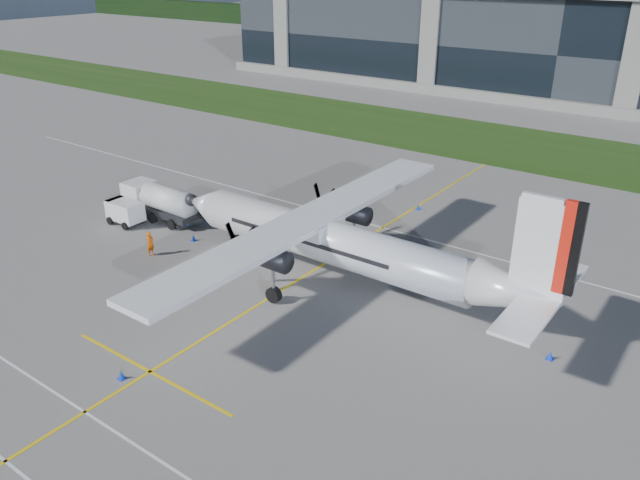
{
  "coord_description": "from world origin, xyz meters",
  "views": [
    {
      "loc": [
        26.37,
        -22.68,
        20.06
      ],
      "look_at": [
        3.97,
        8.01,
        2.82
      ],
      "focal_mm": 35.0,
      "sensor_mm": 36.0,
      "label": 1
    }
  ],
  "objects_px": {
    "safety_cone_fwd": "(186,222)",
    "safety_cone_portwing": "(121,375)",
    "ground_crew_person": "(150,242)",
    "baggage_tug": "(125,213)",
    "safety_cone_nose_port": "(193,238)",
    "turboprop_aircraft": "(344,222)",
    "fuel_tanker_truck": "(156,201)",
    "safety_cone_stbdwing": "(418,207)",
    "safety_cone_tail": "(550,355)"
  },
  "relations": [
    {
      "from": "safety_cone_fwd",
      "to": "safety_cone_nose_port",
      "type": "distance_m",
      "value": 3.37
    },
    {
      "from": "safety_cone_fwd",
      "to": "safety_cone_portwing",
      "type": "xyz_separation_m",
      "value": [
        12.7,
        -16.22,
        0.0
      ]
    },
    {
      "from": "turboprop_aircraft",
      "to": "baggage_tug",
      "type": "relative_size",
      "value": 9.3
    },
    {
      "from": "safety_cone_portwing",
      "to": "safety_cone_nose_port",
      "type": "distance_m",
      "value": 17.45
    },
    {
      "from": "safety_cone_stbdwing",
      "to": "safety_cone_tail",
      "type": "bearing_deg",
      "value": -43.64
    },
    {
      "from": "turboprop_aircraft",
      "to": "fuel_tanker_truck",
      "type": "xyz_separation_m",
      "value": [
        -19.33,
        0.55,
        -3.05
      ]
    },
    {
      "from": "ground_crew_person",
      "to": "safety_cone_portwing",
      "type": "height_order",
      "value": "ground_crew_person"
    },
    {
      "from": "safety_cone_nose_port",
      "to": "safety_cone_portwing",
      "type": "bearing_deg",
      "value": -55.57
    },
    {
      "from": "fuel_tanker_truck",
      "to": "safety_cone_nose_port",
      "type": "height_order",
      "value": "fuel_tanker_truck"
    },
    {
      "from": "turboprop_aircraft",
      "to": "safety_cone_tail",
      "type": "bearing_deg",
      "value": -2.08
    },
    {
      "from": "ground_crew_person",
      "to": "safety_cone_fwd",
      "type": "xyz_separation_m",
      "value": [
        -2.24,
        5.45,
        -0.81
      ]
    },
    {
      "from": "fuel_tanker_truck",
      "to": "safety_cone_fwd",
      "type": "xyz_separation_m",
      "value": [
        3.2,
        0.2,
        -1.22
      ]
    },
    {
      "from": "fuel_tanker_truck",
      "to": "safety_cone_stbdwing",
      "type": "height_order",
      "value": "fuel_tanker_truck"
    },
    {
      "from": "ground_crew_person",
      "to": "safety_cone_nose_port",
      "type": "relative_size",
      "value": 4.22
    },
    {
      "from": "safety_cone_stbdwing",
      "to": "safety_cone_portwing",
      "type": "height_order",
      "value": "same"
    },
    {
      "from": "safety_cone_portwing",
      "to": "safety_cone_tail",
      "type": "distance_m",
      "value": 23.03
    },
    {
      "from": "baggage_tug",
      "to": "safety_cone_nose_port",
      "type": "xyz_separation_m",
      "value": [
        6.97,
        0.87,
        -0.72
      ]
    },
    {
      "from": "safety_cone_stbdwing",
      "to": "safety_cone_nose_port",
      "type": "distance_m",
      "value": 19.57
    },
    {
      "from": "turboprop_aircraft",
      "to": "baggage_tug",
      "type": "bearing_deg",
      "value": -174.52
    },
    {
      "from": "ground_crew_person",
      "to": "safety_cone_portwing",
      "type": "bearing_deg",
      "value": -143.98
    },
    {
      "from": "turboprop_aircraft",
      "to": "safety_cone_nose_port",
      "type": "height_order",
      "value": "turboprop_aircraft"
    },
    {
      "from": "ground_crew_person",
      "to": "safety_cone_fwd",
      "type": "height_order",
      "value": "ground_crew_person"
    },
    {
      "from": "safety_cone_stbdwing",
      "to": "turboprop_aircraft",
      "type": "bearing_deg",
      "value": -81.34
    },
    {
      "from": "safety_cone_portwing",
      "to": "safety_cone_stbdwing",
      "type": "bearing_deg",
      "value": 87.9
    },
    {
      "from": "safety_cone_portwing",
      "to": "safety_cone_nose_port",
      "type": "xyz_separation_m",
      "value": [
        -9.87,
        14.4,
        0.0
      ]
    },
    {
      "from": "baggage_tug",
      "to": "ground_crew_person",
      "type": "bearing_deg",
      "value": -23.32
    },
    {
      "from": "turboprop_aircraft",
      "to": "safety_cone_nose_port",
      "type": "xyz_separation_m",
      "value": [
        -13.29,
        -1.07,
        -4.27
      ]
    },
    {
      "from": "safety_cone_nose_port",
      "to": "safety_cone_tail",
      "type": "bearing_deg",
      "value": 1.17
    },
    {
      "from": "safety_cone_nose_port",
      "to": "turboprop_aircraft",
      "type": "bearing_deg",
      "value": 4.61
    },
    {
      "from": "fuel_tanker_truck",
      "to": "safety_cone_nose_port",
      "type": "bearing_deg",
      "value": -15.05
    },
    {
      "from": "turboprop_aircraft",
      "to": "safety_cone_fwd",
      "type": "bearing_deg",
      "value": 177.33
    },
    {
      "from": "fuel_tanker_truck",
      "to": "safety_cone_fwd",
      "type": "height_order",
      "value": "fuel_tanker_truck"
    },
    {
      "from": "fuel_tanker_truck",
      "to": "ground_crew_person",
      "type": "distance_m",
      "value": 7.57
    },
    {
      "from": "baggage_tug",
      "to": "safety_cone_stbdwing",
      "type": "relative_size",
      "value": 6.48
    },
    {
      "from": "safety_cone_nose_port",
      "to": "ground_crew_person",
      "type": "bearing_deg",
      "value": -99.36
    },
    {
      "from": "safety_cone_stbdwing",
      "to": "safety_cone_portwing",
      "type": "bearing_deg",
      "value": -92.1
    },
    {
      "from": "baggage_tug",
      "to": "turboprop_aircraft",
      "type": "bearing_deg",
      "value": 5.48
    },
    {
      "from": "turboprop_aircraft",
      "to": "ground_crew_person",
      "type": "height_order",
      "value": "turboprop_aircraft"
    },
    {
      "from": "baggage_tug",
      "to": "safety_cone_nose_port",
      "type": "bearing_deg",
      "value": 7.12
    },
    {
      "from": "safety_cone_nose_port",
      "to": "safety_cone_stbdwing",
      "type": "bearing_deg",
      "value": 55.82
    },
    {
      "from": "baggage_tug",
      "to": "safety_cone_nose_port",
      "type": "relative_size",
      "value": 6.48
    },
    {
      "from": "ground_crew_person",
      "to": "safety_cone_fwd",
      "type": "bearing_deg",
      "value": 14.18
    },
    {
      "from": "ground_crew_person",
      "to": "safety_cone_stbdwing",
      "type": "relative_size",
      "value": 4.22
    },
    {
      "from": "safety_cone_tail",
      "to": "turboprop_aircraft",
      "type": "bearing_deg",
      "value": 177.92
    },
    {
      "from": "turboprop_aircraft",
      "to": "safety_cone_fwd",
      "type": "relative_size",
      "value": 60.28
    },
    {
      "from": "fuel_tanker_truck",
      "to": "baggage_tug",
      "type": "bearing_deg",
      "value": -110.58
    },
    {
      "from": "baggage_tug",
      "to": "safety_cone_fwd",
      "type": "height_order",
      "value": "baggage_tug"
    },
    {
      "from": "fuel_tanker_truck",
      "to": "safety_cone_nose_port",
      "type": "relative_size",
      "value": 15.65
    },
    {
      "from": "turboprop_aircraft",
      "to": "baggage_tug",
      "type": "xyz_separation_m",
      "value": [
        -20.27,
        -1.94,
        -3.55
      ]
    },
    {
      "from": "safety_cone_tail",
      "to": "fuel_tanker_truck",
      "type": "bearing_deg",
      "value": 178.18
    }
  ]
}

